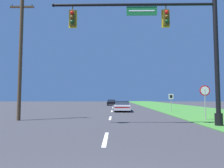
{
  "coord_description": "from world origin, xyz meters",
  "views": [
    {
      "loc": [
        0.38,
        -2.1,
        1.66
      ],
      "look_at": [
        0.0,
        23.01,
        3.35
      ],
      "focal_mm": 32.0,
      "sensor_mm": 36.0,
      "label": 1
    }
  ],
  "objects": [
    {
      "name": "route_sign_post",
      "position": [
        6.88,
        21.16,
        1.53
      ],
      "size": [
        0.55,
        0.06,
        2.03
      ],
      "color": "gray",
      "rests_on": "grass_verge_right"
    },
    {
      "name": "road_center_line",
      "position": [
        0.0,
        22.0,
        0.01
      ],
      "size": [
        0.16,
        34.8,
        0.01
      ],
      "color": "silver",
      "rests_on": "ground"
    },
    {
      "name": "signal_mast",
      "position": [
        3.98,
        9.66,
        4.98
      ],
      "size": [
        10.1,
        0.47,
        8.12
      ],
      "color": "black",
      "rests_on": "grass_verge_right"
    },
    {
      "name": "car_ahead",
      "position": [
        1.25,
        22.12,
        0.61
      ],
      "size": [
        2.01,
        4.74,
        1.19
      ],
      "color": "black",
      "rests_on": "ground"
    },
    {
      "name": "grass_verge_right",
      "position": [
        10.5,
        30.0,
        0.02
      ],
      "size": [
        10.0,
        110.0,
        0.04
      ],
      "color": "#38752D",
      "rests_on": "ground"
    },
    {
      "name": "far_car",
      "position": [
        -0.36,
        40.34,
        0.6
      ],
      "size": [
        1.82,
        4.42,
        1.19
      ],
      "color": "black",
      "rests_on": "ground"
    },
    {
      "name": "utility_pole_near",
      "position": [
        -6.61,
        12.35,
        4.83
      ],
      "size": [
        1.8,
        0.26,
        9.35
      ],
      "color": "#4C3823",
      "rests_on": "ground"
    },
    {
      "name": "stop_sign",
      "position": [
        6.96,
        12.59,
        1.86
      ],
      "size": [
        0.76,
        0.07,
        2.5
      ],
      "color": "gray",
      "rests_on": "grass_verge_right"
    }
  ]
}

